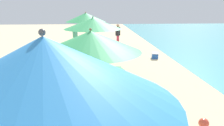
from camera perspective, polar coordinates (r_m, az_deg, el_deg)
The scene contains 13 objects.
umbrella_second at distance 1.97m, azimuth -16.99°, elevation -2.14°, with size 2.39×2.39×2.91m.
umbrella_third at distance 4.77m, azimuth -5.54°, elevation 5.57°, with size 2.21×2.21×2.63m.
lounger_third_shoreside at distance 6.64m, azimuth 2.75°, elevation -10.36°, with size 1.41×0.68×0.54m.
umbrella_fourth at distance 8.36m, azimuth -4.97°, elevation 10.17°, with size 2.18×2.18×2.71m.
lounger_fourth_shoreside at distance 9.97m, azimuth -0.81°, elevation -1.52°, with size 1.34×0.95×0.63m.
lounger_fourth_inland at distance 7.86m, azimuth 0.33°, elevation -5.95°, with size 1.58×0.85×0.65m.
umbrella_farthest at distance 11.36m, azimuth -6.86°, elevation 11.66°, with size 2.02×2.02×2.80m.
lounger_farthest_shoreside at distance 12.80m, azimuth -2.28°, elevation 1.87°, with size 1.27×0.71×0.54m.
lounger_farthest_inland at distance 10.47m, azimuth -1.27°, elevation -1.08°, with size 1.30×0.75×0.57m.
person_walking_mid at distance 17.00m, azimuth 1.53°, elevation 7.84°, with size 0.39×0.42×1.75m.
person_walking_far at distance 16.37m, azimuth -9.55°, elevation 7.27°, with size 0.33×0.41×1.71m.
beach_ball at distance 6.37m, azimuth 22.73°, elevation -14.21°, with size 0.27×0.27×0.27m, color #E54C38.
cooler_box at distance 13.54m, azimuth 11.09°, elevation 1.94°, with size 0.44×0.55×0.34m.
Camera 1 is at (0.74, 1.55, 3.09)m, focal length 35.18 mm.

